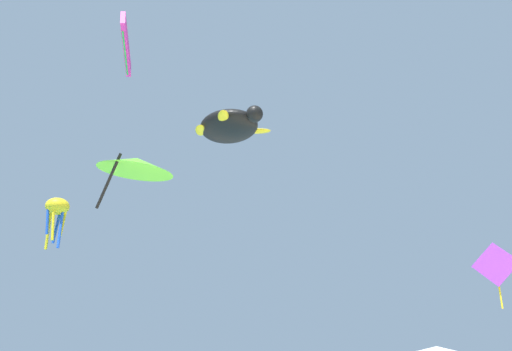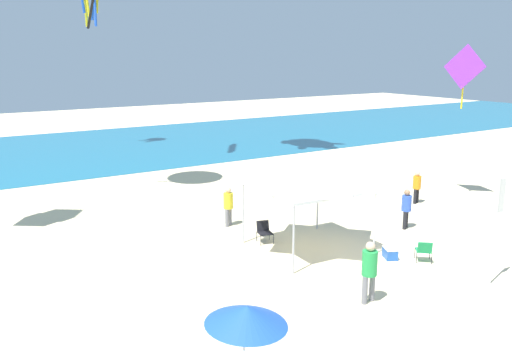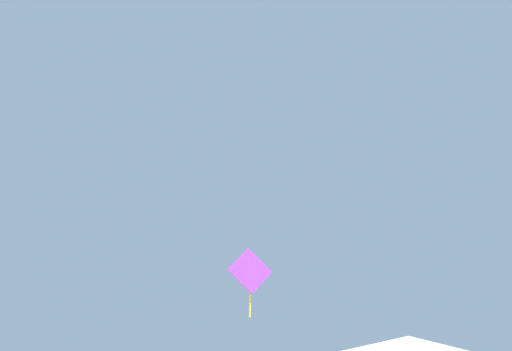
# 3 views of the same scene
# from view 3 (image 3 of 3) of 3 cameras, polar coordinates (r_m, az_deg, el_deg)

# --- Properties ---
(canopy_tent) EXTENTS (3.80, 3.79, 2.98)m
(canopy_tent) POSITION_cam_3_polar(r_m,az_deg,el_deg) (15.23, 15.43, -16.73)
(canopy_tent) COLOR #B7B7BC
(canopy_tent) RESTS_ON ground
(kite_diamond_purple) EXTENTS (0.43, 2.16, 3.09)m
(kite_diamond_purple) POSITION_cam_3_polar(r_m,az_deg,el_deg) (25.12, -0.62, -9.95)
(kite_diamond_purple) COLOR purple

